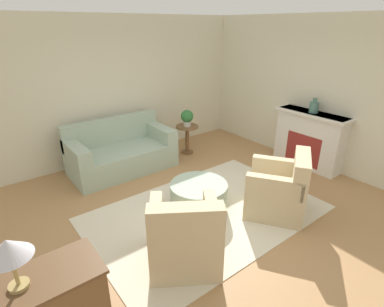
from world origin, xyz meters
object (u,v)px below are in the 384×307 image
object	(u,v)px
armchair_left	(185,238)
vase_mantel_near	(314,107)
couch	(121,153)
ottoman_table	(199,193)
potted_plant_on_side_table	(187,117)
table_lamp	(8,250)
side_table	(187,135)
armchair_right	(279,190)

from	to	relation	value
armchair_left	vase_mantel_near	size ratio (longest dim) A/B	4.03
armchair_left	vase_mantel_near	bearing A→B (deg)	11.06
couch	ottoman_table	xyz separation A→B (m)	(0.29, -2.02, -0.06)
potted_plant_on_side_table	table_lamp	world-z (taller)	table_lamp
ottoman_table	vase_mantel_near	xyz separation A→B (m)	(2.68, -0.09, 0.91)
ottoman_table	side_table	distance (m)	2.22
armchair_left	vase_mantel_near	xyz separation A→B (m)	(3.51, 0.69, 0.83)
table_lamp	armchair_left	bearing A→B (deg)	4.40
potted_plant_on_side_table	ottoman_table	bearing A→B (deg)	-122.54
vase_mantel_near	potted_plant_on_side_table	bearing A→B (deg)	127.14
couch	table_lamp	world-z (taller)	table_lamp
armchair_left	armchair_right	bearing A→B (deg)	-0.00
armchair_right	ottoman_table	size ratio (longest dim) A/B	1.29
ottoman_table	table_lamp	distance (m)	2.75
armchair_right	side_table	xyz separation A→B (m)	(0.30, 2.64, 0.04)
armchair_right	ottoman_table	world-z (taller)	armchair_right
couch	table_lamp	size ratio (longest dim) A/B	4.44
potted_plant_on_side_table	table_lamp	xyz separation A→B (m)	(-3.65, -2.77, 0.34)
ottoman_table	potted_plant_on_side_table	bearing A→B (deg)	57.46
potted_plant_on_side_table	couch	bearing A→B (deg)	174.33
side_table	armchair_right	bearing A→B (deg)	-96.40
couch	ottoman_table	bearing A→B (deg)	-81.76
couch	side_table	xyz separation A→B (m)	(1.49, -0.15, 0.07)
side_table	vase_mantel_near	xyz separation A→B (m)	(1.48, -1.96, 0.78)
couch	vase_mantel_near	bearing A→B (deg)	-35.34
table_lamp	armchair_right	bearing A→B (deg)	2.14
armchair_left	table_lamp	xyz separation A→B (m)	(-1.62, -0.12, 0.78)
couch	potted_plant_on_side_table	distance (m)	1.56
couch	side_table	bearing A→B (deg)	-5.67
couch	armchair_right	distance (m)	3.03
couch	armchair_right	size ratio (longest dim) A/B	1.74
ottoman_table	table_lamp	bearing A→B (deg)	-159.91
armchair_left	side_table	world-z (taller)	armchair_left
armchair_right	vase_mantel_near	bearing A→B (deg)	21.07
potted_plant_on_side_table	side_table	bearing A→B (deg)	180.00
ottoman_table	table_lamp	xyz separation A→B (m)	(-2.45, -0.90, 0.87)
couch	vase_mantel_near	size ratio (longest dim) A/B	7.01
ottoman_table	table_lamp	size ratio (longest dim) A/B	1.98
armchair_right	vase_mantel_near	world-z (taller)	vase_mantel_near
ottoman_table	armchair_left	bearing A→B (deg)	-137.07
ottoman_table	vase_mantel_near	size ratio (longest dim) A/B	3.12
couch	ottoman_table	size ratio (longest dim) A/B	2.24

